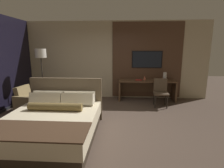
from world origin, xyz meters
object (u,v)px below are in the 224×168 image
object	(u,v)px
desk	(147,86)
book	(139,80)
bed	(53,122)
vase_short	(145,78)
tv	(147,59)
desk_chair	(161,90)
armchair_by_window	(32,103)
vase_tall	(165,77)
floor_lamp	(41,58)

from	to	relation	value
desk	book	xyz separation A→B (m)	(-0.30, -0.05, 0.24)
bed	vase_short	distance (m)	3.67
tv	desk_chair	bearing A→B (deg)	-67.99
desk_chair	book	distance (m)	0.91
tv	armchair_by_window	xyz separation A→B (m)	(-3.54, -1.64, -1.18)
tv	vase_tall	distance (m)	0.88
vase_tall	book	distance (m)	0.90
desk	tv	size ratio (longest dim) A/B	1.85
bed	armchair_by_window	xyz separation A→B (m)	(-1.22, 1.41, -0.05)
desk_chair	floor_lamp	distance (m)	3.98
bed	book	bearing A→B (deg)	53.86
armchair_by_window	bed	bearing A→B (deg)	-133.42
armchair_by_window	vase_tall	distance (m)	4.38
vase_tall	vase_short	world-z (taller)	vase_tall
tv	desk_chair	world-z (taller)	tv
armchair_by_window	book	size ratio (longest dim) A/B	3.39
desk_chair	vase_tall	world-z (taller)	vase_tall
desk_chair	book	world-z (taller)	desk_chair
tv	desk	bearing A→B (deg)	-90.00
floor_lamp	vase_tall	xyz separation A→B (m)	(4.09, 0.59, -0.66)
armchair_by_window	vase_tall	xyz separation A→B (m)	(4.13, 1.32, 0.61)
tv	book	world-z (taller)	tv
tv	vase_tall	world-z (taller)	tv
armchair_by_window	vase_tall	size ratio (longest dim) A/B	2.77
desk	armchair_by_window	distance (m)	3.81
armchair_by_window	book	world-z (taller)	armchair_by_window
armchair_by_window	desk	bearing A→B (deg)	-62.52
desk_chair	armchair_by_window	world-z (taller)	desk_chair
desk	vase_tall	bearing A→B (deg)	-8.25
desk	book	world-z (taller)	book
bed	book	size ratio (longest dim) A/B	8.81
floor_lamp	tv	bearing A→B (deg)	14.57
armchair_by_window	vase_tall	world-z (taller)	vase_tall
bed	desk_chair	size ratio (longest dim) A/B	2.41
desk	vase_short	world-z (taller)	vase_short
tv	vase_tall	xyz separation A→B (m)	(0.59, -0.32, -0.57)
vase_short	vase_tall	bearing A→B (deg)	-11.66
desk_chair	armchair_by_window	distance (m)	3.97
vase_short	armchair_by_window	bearing A→B (deg)	-157.06
desk_chair	book	xyz separation A→B (m)	(-0.65, 0.59, 0.21)
armchair_by_window	vase_tall	bearing A→B (deg)	-66.48
tv	desk_chair	xyz separation A→B (m)	(0.35, -0.88, -0.91)
floor_lamp	book	size ratio (longest dim) A/B	7.54
armchair_by_window	floor_lamp	xyz separation A→B (m)	(0.04, 0.73, 1.27)
vase_tall	vase_short	bearing A→B (deg)	168.34
tv	book	xyz separation A→B (m)	(-0.30, -0.28, -0.70)
armchair_by_window	vase_short	world-z (taller)	vase_short
vase_tall	book	bearing A→B (deg)	177.82
armchair_by_window	book	distance (m)	3.54
book	vase_short	bearing A→B (deg)	25.89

